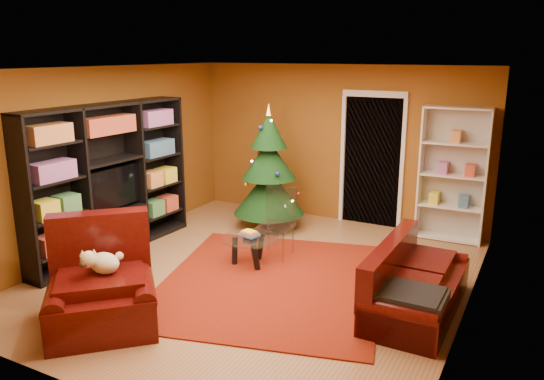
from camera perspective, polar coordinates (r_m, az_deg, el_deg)
The scene contains 17 objects.
floor at distance 6.90m, azimuth -1.57°, elevation -9.42°, with size 5.00×5.50×0.05m, color #8E603C.
ceiling at distance 6.31m, azimuth -1.75°, elevation 13.15°, with size 5.00×5.50×0.05m, color silver.
wall_back at distance 8.95m, azimuth 7.15°, elevation 4.95°, with size 5.00×0.05×2.60m, color brown.
wall_left at distance 8.00m, azimuth -17.62°, elevation 3.23°, with size 0.05×5.50×2.60m, color brown.
wall_right at distance 5.71m, azimuth 20.99°, elevation -1.46°, with size 0.05×5.50×2.60m, color brown.
doorway at distance 8.76m, azimuth 10.67°, elevation 2.94°, with size 1.06×0.60×2.16m, color black, non-canonical shape.
rug at distance 6.71m, azimuth -0.03°, elevation -9.82°, with size 2.65×3.09×0.02m, color maroon.
media_unit at distance 7.75m, azimuth -17.12°, elevation 1.06°, with size 0.42×2.75×2.11m, color black, non-canonical shape.
christmas_tree at distance 8.45m, azimuth -0.35°, elevation 2.30°, with size 1.14×1.14×2.03m, color black, non-canonical shape.
gift_box_green at distance 9.03m, azimuth 0.73°, elevation -2.57°, with size 0.24×0.24×0.24m, color #225330.
gift_box_red at distance 9.12m, azimuth 1.11°, elevation -2.40°, with size 0.23×0.23×0.23m, color maroon.
white_bookshelf at distance 8.34m, azimuth 18.86°, elevation 1.51°, with size 0.96×0.35×2.07m, color white, non-canonical shape.
armchair at distance 5.82m, azimuth -17.92°, elevation -9.74°, with size 1.16×1.16×0.91m, color #330705, non-canonical shape.
dog at distance 5.78m, azimuth -17.58°, elevation -7.51°, with size 0.40×0.30×0.30m, color beige, non-canonical shape.
sofa at distance 6.09m, azimuth 15.46°, elevation -9.12°, with size 1.80×0.81×0.78m, color #330705, non-canonical shape.
coffee_table at distance 7.15m, azimuth -2.37°, elevation -6.57°, with size 0.77×0.77×0.48m, color gray, non-canonical shape.
acrylic_chair at distance 7.34m, azimuth 0.39°, elevation -4.00°, with size 0.45×0.50×0.89m, color #66605B, non-canonical shape.
Camera 1 is at (3.11, -5.48, 2.78)m, focal length 35.00 mm.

